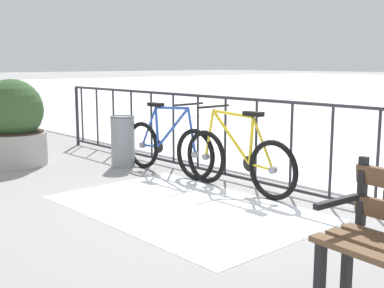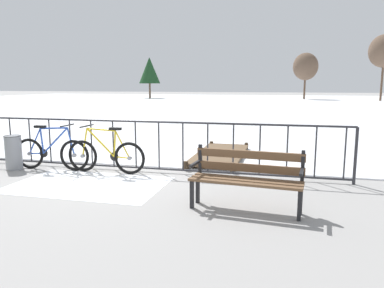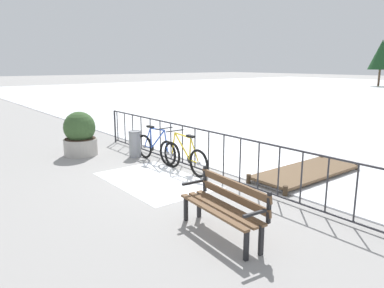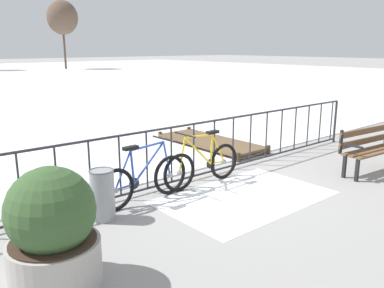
% 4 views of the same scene
% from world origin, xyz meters
% --- Properties ---
extents(ground_plane, '(160.00, 160.00, 0.00)m').
position_xyz_m(ground_plane, '(0.00, 0.00, 0.00)').
color(ground_plane, gray).
extents(snow_patch, '(2.76, 1.78, 0.01)m').
position_xyz_m(snow_patch, '(-0.18, -1.20, 0.00)').
color(snow_patch, white).
rests_on(snow_patch, ground).
extents(railing_fence, '(9.06, 0.06, 1.07)m').
position_xyz_m(railing_fence, '(0.00, 0.00, 0.56)').
color(railing_fence, '#2D2D33').
rests_on(railing_fence, ground).
extents(bicycle_near_railing, '(1.71, 0.52, 0.97)m').
position_xyz_m(bicycle_near_railing, '(-1.54, -0.31, 0.37)').
color(bicycle_near_railing, black).
rests_on(bicycle_near_railing, ground).
extents(bicycle_second, '(1.71, 0.52, 0.97)m').
position_xyz_m(bicycle_second, '(-0.29, -0.28, 0.37)').
color(bicycle_second, black).
rests_on(bicycle_second, ground).
extents(planter_with_shrub, '(0.94, 0.94, 1.26)m').
position_xyz_m(planter_with_shrub, '(-3.49, -1.60, 0.60)').
color(planter_with_shrub, '#ADA8A0').
rests_on(planter_with_shrub, ground).
extents(trash_bin, '(0.35, 0.35, 0.73)m').
position_xyz_m(trash_bin, '(-2.35, -0.47, 0.37)').
color(trash_bin, gray).
rests_on(trash_bin, ground).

